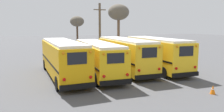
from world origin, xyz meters
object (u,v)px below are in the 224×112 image
Objects in this scene: school_bus_0 at (63,58)px; utility_pole at (100,30)px; bare_tree_0 at (119,13)px; traffic_cone at (213,90)px; school_bus_1 at (97,57)px; bare_tree_1 at (77,22)px; school_bus_2 at (125,54)px; school_bus_3 at (156,53)px.

utility_pole reaches higher than school_bus_0.
bare_tree_0 is 13.28× the size of traffic_cone.
bare_tree_0 is at bearing 83.71° from traffic_cone.
utility_pole is (3.83, 11.27, 2.33)m from school_bus_1.
school_bus_1 is at bearing -108.75° from utility_pole.
traffic_cone is (2.62, -31.43, -4.96)m from bare_tree_1.
bare_tree_0 reaches higher than school_bus_1.
utility_pole is 11.90m from bare_tree_1.
school_bus_2 is (6.29, 0.67, -0.01)m from school_bus_0.
traffic_cone is (8.70, -8.51, -1.46)m from school_bus_0.
school_bus_0 is 18.15× the size of traffic_cone.
school_bus_1 is 12.13m from utility_pole.
school_bus_1 is 1.35× the size of utility_pole.
school_bus_3 reaches higher than school_bus_0.
bare_tree_0 reaches higher than utility_pole.
school_bus_2 reaches higher than traffic_cone.
bare_tree_1 is (6.08, 22.92, 3.49)m from school_bus_0.
utility_pole reaches higher than school_bus_3.
school_bus_3 is 1.26× the size of utility_pole.
school_bus_2 is 9.61m from traffic_cone.
school_bus_3 is at bearing -77.67° from utility_pole.
school_bus_3 reaches higher than traffic_cone.
utility_pole is at bearing 57.93° from school_bus_0.
school_bus_1 is 6.29m from school_bus_3.
school_bus_0 is at bearing 135.64° from traffic_cone.
utility_pole is at bearing 71.25° from school_bus_1.
utility_pole is 0.96× the size of bare_tree_0.
utility_pole is at bearing -85.71° from bare_tree_1.
bare_tree_0 is at bearing -59.20° from bare_tree_1.
bare_tree_0 is at bearing 70.12° from school_bus_2.
traffic_cone is (-2.51, -22.82, -6.31)m from bare_tree_0.
utility_pole reaches higher than traffic_cone.
bare_tree_0 is 23.81m from traffic_cone.
school_bus_2 is at bearing -93.74° from utility_pole.
bare_tree_1 is (-0.20, 22.24, 3.50)m from school_bus_2.
bare_tree_1 is 10.53× the size of traffic_cone.
school_bus_0 is 6.32m from school_bus_2.
school_bus_2 is 17.18× the size of traffic_cone.
school_bus_3 is 11.73m from utility_pole.
school_bus_3 is at bearing -14.46° from school_bus_2.
school_bus_1 reaches higher than traffic_cone.
bare_tree_1 is (-3.35, 23.05, 3.47)m from school_bus_3.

